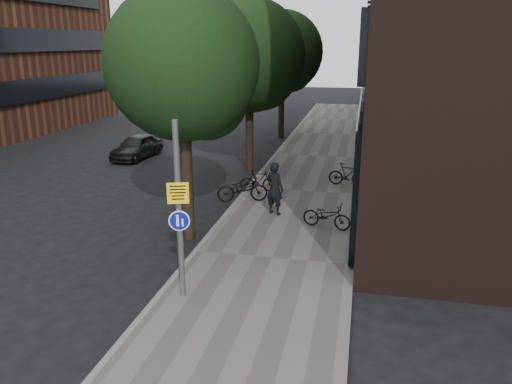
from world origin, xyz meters
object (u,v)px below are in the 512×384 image
(signpost, at_px, (179,211))
(pedestrian, at_px, (275,188))
(parked_bike_facade_near, at_px, (327,216))
(parked_car_near, at_px, (137,146))

(signpost, relative_size, pedestrian, 2.26)
(pedestrian, relative_size, parked_bike_facade_near, 1.16)
(parked_bike_facade_near, distance_m, parked_car_near, 13.64)
(pedestrian, distance_m, parked_bike_facade_near, 2.19)
(parked_bike_facade_near, relative_size, parked_car_near, 0.44)
(pedestrian, relative_size, parked_car_near, 0.51)
(signpost, distance_m, pedestrian, 6.42)
(signpost, bearing_deg, parked_car_near, 101.15)
(parked_bike_facade_near, xyz_separation_m, parked_car_near, (-10.58, 8.61, 0.08))
(parked_bike_facade_near, bearing_deg, signpost, 165.24)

